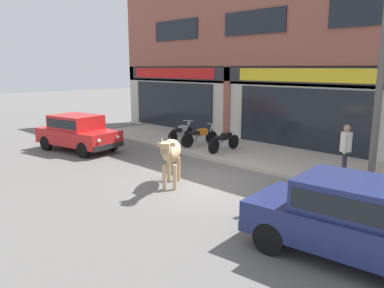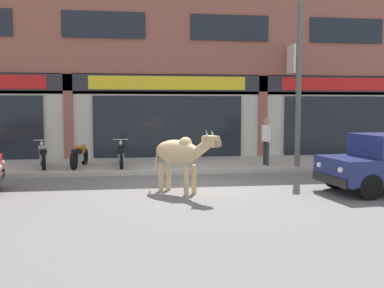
{
  "view_description": "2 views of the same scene",
  "coord_description": "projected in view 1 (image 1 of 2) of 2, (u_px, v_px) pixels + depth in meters",
  "views": [
    {
      "loc": [
        7.4,
        -7.63,
        3.34
      ],
      "look_at": [
        -1.23,
        1.0,
        0.84
      ],
      "focal_mm": 35.0,
      "sensor_mm": 36.0,
      "label": 1
    },
    {
      "loc": [
        -1.55,
        -11.72,
        2.16
      ],
      "look_at": [
        0.24,
        1.0,
        1.07
      ],
      "focal_mm": 42.0,
      "sensor_mm": 36.0,
      "label": 2
    }
  ],
  "objects": [
    {
      "name": "ground_plane",
      "position": [
        198.0,
        182.0,
        11.09
      ],
      "size": [
        90.0,
        90.0,
        0.0
      ],
      "primitive_type": "plane",
      "color": "#605E5B"
    },
    {
      "name": "shop_building",
      "position": [
        309.0,
        47.0,
        14.55
      ],
      "size": [
        23.0,
        1.4,
        8.72
      ],
      "color": "#8E5142",
      "rests_on": "ground"
    },
    {
      "name": "cow",
      "position": [
        171.0,
        152.0,
        10.56
      ],
      "size": [
        1.58,
        1.76,
        1.61
      ],
      "color": "tan",
      "rests_on": "ground"
    },
    {
      "name": "car_1",
      "position": [
        352.0,
        216.0,
        6.5
      ],
      "size": [
        3.73,
        1.95,
        1.46
      ],
      "color": "black",
      "rests_on": "ground"
    },
    {
      "name": "car_0",
      "position": [
        77.0,
        131.0,
        15.21
      ],
      "size": [
        3.8,
        2.22,
        1.46
      ],
      "color": "black",
      "rests_on": "ground"
    },
    {
      "name": "motorcycle_0",
      "position": [
        181.0,
        133.0,
        16.38
      ],
      "size": [
        0.64,
        1.79,
        0.88
      ],
      "color": "black",
      "rests_on": "sidewalk"
    },
    {
      "name": "pedestrian",
      "position": [
        346.0,
        146.0,
        10.8
      ],
      "size": [
        0.32,
        0.49,
        1.6
      ],
      "color": "#2D2D33",
      "rests_on": "sidewalk"
    },
    {
      "name": "motorcycle_2",
      "position": [
        224.0,
        141.0,
        14.57
      ],
      "size": [
        0.52,
        1.81,
        0.88
      ],
      "color": "black",
      "rests_on": "sidewalk"
    },
    {
      "name": "utility_pole",
      "position": [
        379.0,
        88.0,
        9.48
      ],
      "size": [
        0.18,
        0.18,
        5.38
      ],
      "primitive_type": "cylinder",
      "color": "#595651",
      "rests_on": "sidewalk"
    },
    {
      "name": "sidewalk",
      "position": [
        274.0,
        157.0,
        13.89
      ],
      "size": [
        19.0,
        3.74,
        0.14
      ],
      "primitive_type": "cube",
      "color": "#A8A093",
      "rests_on": "ground"
    },
    {
      "name": "motorcycle_1",
      "position": [
        200.0,
        137.0,
        15.54
      ],
      "size": [
        0.6,
        1.8,
        0.88
      ],
      "color": "black",
      "rests_on": "sidewalk"
    }
  ]
}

